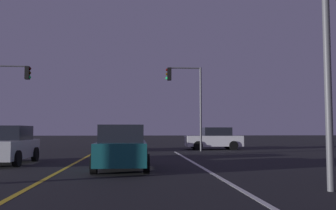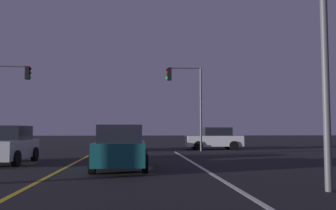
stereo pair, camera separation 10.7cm
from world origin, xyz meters
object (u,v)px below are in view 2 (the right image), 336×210
car_lead_same_lane (121,148)px  traffic_light_near_left (8,88)px  car_crossing_side (214,139)px  car_ahead_far (122,139)px  traffic_light_near_right (185,90)px  car_oncoming (6,145)px

car_lead_same_lane → traffic_light_near_left: 14.84m
car_crossing_side → car_ahead_far: size_ratio=1.00×
traffic_light_near_right → car_lead_same_lane: bearing=71.3°
car_ahead_far → car_lead_same_lane: bearing=-177.7°
car_ahead_far → traffic_light_near_left: size_ratio=0.72×
car_crossing_side → traffic_light_near_left: bearing=8.5°
car_ahead_far → car_crossing_side: bearing=-83.7°
car_lead_same_lane → car_oncoming: bearing=61.6°
car_oncoming → traffic_light_near_right: (9.18, 8.97, 3.56)m
car_ahead_far → traffic_light_near_left: traffic_light_near_left is taller
car_crossing_side → car_lead_same_lane: same height
car_crossing_side → car_oncoming: (-11.74, -11.18, 0.00)m
car_ahead_far → car_oncoming: bearing=155.9°
car_oncoming → traffic_light_near_left: traffic_light_near_left is taller
car_crossing_side → car_ahead_far: bearing=6.3°
car_crossing_side → car_ahead_far: same height
car_oncoming → traffic_light_near_right: 13.32m
car_crossing_side → traffic_light_near_left: size_ratio=0.72×
car_crossing_side → traffic_light_near_right: bearing=40.8°
car_ahead_far → traffic_light_near_right: size_ratio=0.72×
car_oncoming → traffic_light_near_left: (-3.09, 8.97, 3.55)m
car_oncoming → traffic_light_near_left: bearing=-161.0°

